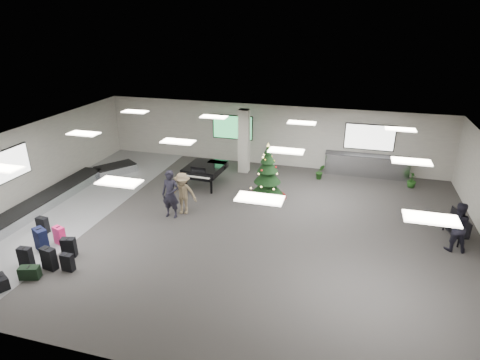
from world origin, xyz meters
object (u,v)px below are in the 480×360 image
(baggage_carousel, at_px, (55,197))
(potted_plant_left, at_px, (320,172))
(pink_suitcase, at_px, (59,235))
(potted_plant_right, at_px, (412,180))
(traveler_a, at_px, (171,194))
(christmas_tree, at_px, (267,178))
(traveler_b, at_px, (183,193))
(traveler_bench, at_px, (456,227))
(bench, at_px, (456,225))
(service_counter, at_px, (366,165))
(grand_piano, at_px, (204,169))

(baggage_carousel, relative_size, potted_plant_left, 12.86)
(pink_suitcase, height_order, potted_plant_right, potted_plant_right)
(pink_suitcase, bearing_deg, traveler_a, 62.50)
(christmas_tree, relative_size, traveler_a, 1.27)
(pink_suitcase, xyz_separation_m, christmas_tree, (6.13, 5.87, 0.52))
(traveler_b, bearing_deg, pink_suitcase, -142.61)
(baggage_carousel, bearing_deg, traveler_bench, 1.51)
(traveler_bench, bearing_deg, potted_plant_left, -50.65)
(pink_suitcase, bearing_deg, bench, 34.20)
(christmas_tree, distance_m, traveler_a, 4.36)
(service_counter, distance_m, traveler_bench, 6.92)
(traveler_a, xyz_separation_m, potted_plant_right, (9.48, 5.71, -0.60))
(service_counter, distance_m, pink_suitcase, 14.12)
(christmas_tree, bearing_deg, traveler_a, -137.77)
(traveler_b, height_order, potted_plant_right, traveler_b)
(baggage_carousel, relative_size, grand_piano, 4.53)
(traveler_b, xyz_separation_m, potted_plant_left, (4.96, 5.18, -0.49))
(service_counter, distance_m, traveler_a, 10.00)
(bench, xyz_separation_m, traveler_b, (-10.11, -0.74, 0.33))
(traveler_a, relative_size, potted_plant_right, 2.64)
(service_counter, relative_size, traveler_b, 2.34)
(traveler_a, bearing_deg, traveler_b, 52.44)
(baggage_carousel, xyz_separation_m, grand_piano, (5.58, 3.31, 0.62))
(baggage_carousel, height_order, traveler_bench, traveler_bench)
(potted_plant_right, bearing_deg, traveler_b, -149.97)
(baggage_carousel, distance_m, potted_plant_left, 12.10)
(christmas_tree, bearing_deg, bench, -13.84)
(pink_suitcase, height_order, grand_piano, grand_piano)
(potted_plant_right, bearing_deg, service_counter, 154.83)
(baggage_carousel, distance_m, grand_piano, 6.52)
(pink_suitcase, height_order, christmas_tree, christmas_tree)
(baggage_carousel, relative_size, traveler_a, 5.01)
(traveler_a, relative_size, traveler_b, 1.12)
(bench, height_order, potted_plant_right, bench)
(traveler_a, height_order, traveler_b, traveler_a)
(baggage_carousel, bearing_deg, potted_plant_right, 21.21)
(pink_suitcase, relative_size, potted_plant_left, 0.88)
(bench, distance_m, potted_plant_right, 4.66)
(grand_piano, relative_size, bench, 1.36)
(pink_suitcase, bearing_deg, grand_piano, 80.62)
(pink_suitcase, bearing_deg, christmas_tree, 60.90)
(baggage_carousel, xyz_separation_m, potted_plant_right, (14.88, 5.78, 0.15))
(bench, bearing_deg, potted_plant_left, 126.71)
(pink_suitcase, bearing_deg, service_counter, 60.01)
(pink_suitcase, bearing_deg, potted_plant_left, 63.30)
(service_counter, height_order, bench, service_counter)
(potted_plant_left, bearing_deg, grand_piano, -155.29)
(service_counter, relative_size, christmas_tree, 1.64)
(traveler_b, xyz_separation_m, potted_plant_right, (9.15, 5.29, -0.50))
(potted_plant_left, distance_m, potted_plant_right, 4.19)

